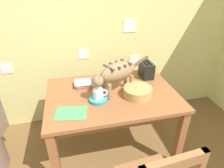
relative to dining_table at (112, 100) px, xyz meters
name	(u,v)px	position (x,y,z in m)	size (l,w,h in m)	color
wall_rear	(96,26)	(-0.03, 0.73, 0.59)	(4.25, 0.11, 2.50)	#DBD17F
dining_table	(112,100)	(0.00, 0.00, 0.00)	(1.27, 0.89, 0.75)	brown
cat	(117,73)	(0.04, -0.01, 0.31)	(0.63, 0.35, 0.32)	#8B6C4D
saucer_bowl	(98,99)	(-0.15, -0.11, 0.11)	(0.17, 0.17, 0.03)	teal
coffee_mug	(99,94)	(-0.15, -0.11, 0.17)	(0.14, 0.09, 0.09)	white
magazine	(71,113)	(-0.41, -0.24, 0.09)	(0.26, 0.19, 0.01)	#48985C
book_stack	(83,84)	(-0.26, 0.20, 0.12)	(0.18, 0.14, 0.06)	red
wicker_basket	(138,92)	(0.23, -0.10, 0.14)	(0.27, 0.27, 0.09)	tan
toaster	(146,70)	(0.46, 0.25, 0.18)	(0.12, 0.20, 0.18)	black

